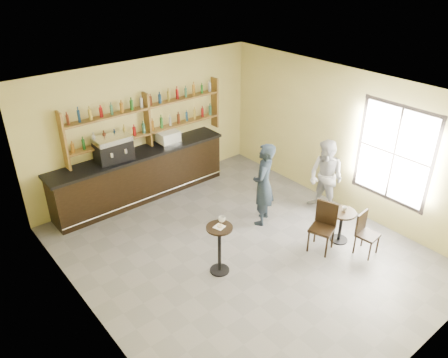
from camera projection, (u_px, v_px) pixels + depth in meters
floor at (242, 252)px, 8.73m from camera, size 7.00×7.00×0.00m
ceiling at (245, 97)px, 7.21m from camera, size 7.00×7.00×0.00m
wall_back at (145, 127)px, 10.35m from camera, size 7.00×0.00×7.00m
wall_front at (424, 283)px, 5.59m from camera, size 7.00×0.00×7.00m
wall_left at (88, 245)px, 6.30m from camera, size 0.00×7.00×7.00m
wall_right at (345, 140)px, 9.65m from camera, size 0.00×7.00×7.00m
window_pane at (394, 154)px, 8.78m from camera, size 0.00×2.00×2.00m
window_frame at (394, 154)px, 8.77m from camera, size 0.04×1.70×2.10m
shelf_unit at (148, 120)px, 10.17m from camera, size 4.00×0.26×1.40m
liquor_bottles at (147, 113)px, 10.08m from camera, size 3.68×0.10×1.00m
bar_counter at (141, 175)px, 10.35m from camera, size 4.36×0.85×1.18m
espresso_machine at (113, 148)px, 9.61m from camera, size 0.80×0.54×0.56m
pastry_case at (168, 138)px, 10.46m from camera, size 0.57×0.49×0.31m
pedestal_table at (220, 249)px, 7.99m from camera, size 0.60×0.60×1.00m
napkin at (219, 227)px, 7.75m from camera, size 0.22×0.22×0.00m
donut at (220, 226)px, 7.74m from camera, size 0.12×0.12×0.04m
cup_pedestal at (222, 219)px, 7.87m from camera, size 0.13×0.13×0.10m
man_main at (263, 184)px, 9.25m from camera, size 0.81×0.74×1.86m
cafe_table at (341, 226)px, 8.91m from camera, size 0.63×0.63×0.70m
cup_cafe at (345, 209)px, 8.75m from camera, size 0.12×0.12×0.09m
chair_west at (322, 228)px, 8.56m from camera, size 0.56×0.56×1.01m
chair_south at (368, 235)px, 8.48m from camera, size 0.43×0.43×0.88m
patron_second at (326, 177)px, 9.69m from camera, size 0.67×0.85×1.72m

